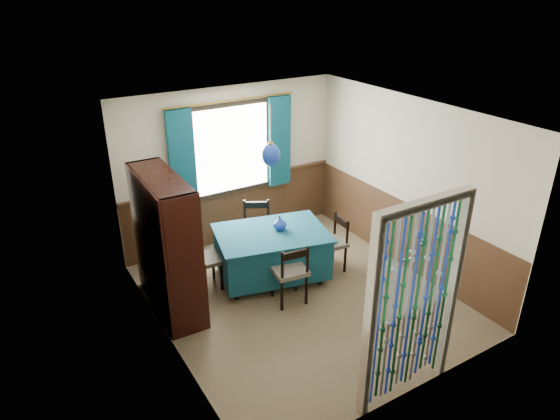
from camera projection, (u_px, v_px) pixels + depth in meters
floor at (300, 297)px, 6.74m from camera, size 4.00×4.00×0.00m
ceiling at (304, 115)px, 5.68m from camera, size 4.00×4.00×0.00m
wall_back at (231, 167)px, 7.76m from camera, size 3.60×0.00×3.60m
wall_front at (420, 292)px, 4.66m from camera, size 3.60×0.00×3.60m
wall_left at (163, 251)px, 5.36m from camera, size 0.00×4.00×4.00m
wall_right at (408, 185)px, 7.05m from camera, size 0.00×4.00×4.00m
wainscot_back at (233, 211)px, 8.06m from camera, size 3.60×0.00×3.60m
wainscot_front at (410, 354)px, 4.99m from camera, size 3.60×0.00×3.60m
wainscot_left at (170, 308)px, 5.69m from camera, size 0.00×4.00×4.00m
wainscot_right at (402, 233)px, 7.36m from camera, size 0.00×4.00×4.00m
window at (232, 149)px, 7.59m from camera, size 1.32×0.12×1.42m
doorway at (413, 307)px, 4.79m from camera, size 1.16×0.12×2.18m
dining_table at (272, 251)px, 7.01m from camera, size 1.72×1.38×0.73m
chair_near at (290, 271)px, 6.46m from camera, size 0.48×0.47×0.87m
chair_far at (257, 229)px, 7.54m from camera, size 0.58×0.57×0.88m
chair_left at (204, 260)px, 6.77m from camera, size 0.42×0.43×0.82m
chair_right at (332, 242)px, 7.22m from camera, size 0.42×0.44×0.83m
sideboard at (168, 264)px, 6.31m from camera, size 0.51×1.40×1.82m
pendant_lamp at (271, 155)px, 6.41m from camera, size 0.25×0.25×0.80m
vase_table at (280, 224)px, 6.92m from camera, size 0.19×0.19×0.18m
bowl_shelf at (175, 226)px, 5.87m from camera, size 0.24×0.24×0.05m
vase_sideboard at (162, 229)px, 6.40m from camera, size 0.21×0.21×0.17m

